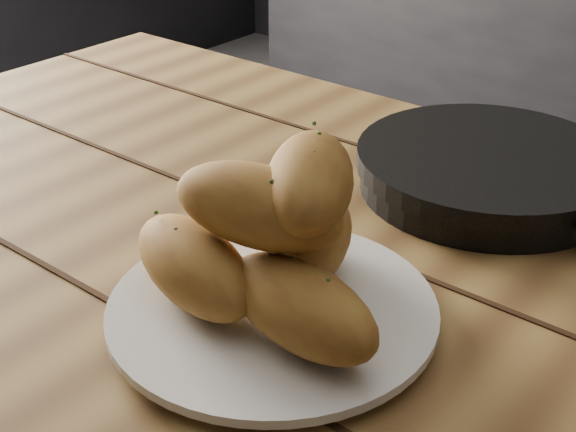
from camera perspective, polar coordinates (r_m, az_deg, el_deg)
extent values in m
cube|color=olive|center=(0.71, -1.13, -6.63)|extent=(1.36, 0.92, 0.04)
cylinder|color=brown|center=(1.51, -11.40, -3.01)|extent=(0.07, 0.07, 0.71)
cylinder|color=white|center=(0.66, -1.11, -7.10)|extent=(0.24, 0.24, 0.01)
cylinder|color=white|center=(0.65, -1.12, -6.53)|extent=(0.27, 0.27, 0.01)
ellipsoid|color=#A4792D|center=(0.64, -6.68, -3.52)|extent=(0.16, 0.11, 0.06)
ellipsoid|color=#A4792D|center=(0.59, 0.92, -6.45)|extent=(0.15, 0.09, 0.06)
ellipsoid|color=#A4792D|center=(0.67, 1.44, -1.84)|extent=(0.11, 0.15, 0.06)
ellipsoid|color=#A4792D|center=(0.60, -2.18, 0.72)|extent=(0.15, 0.09, 0.06)
ellipsoid|color=#A4792D|center=(0.61, 1.57, 2.45)|extent=(0.13, 0.15, 0.06)
cylinder|color=black|center=(0.88, 13.92, 2.70)|extent=(0.27, 0.27, 0.03)
cylinder|color=black|center=(0.87, 14.07, 3.88)|extent=(0.28, 0.28, 0.02)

